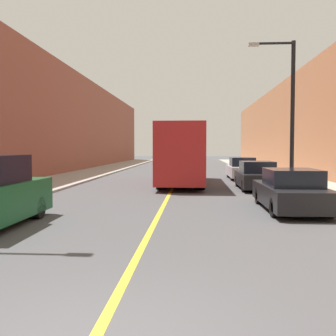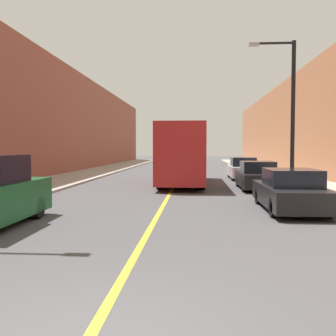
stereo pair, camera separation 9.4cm
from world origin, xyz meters
TOP-DOWN VIEW (x-y plane):
  - sidewalk_left at (-7.55, 30.00)m, footprint 3.87×72.00m
  - sidewalk_right at (7.55, 30.00)m, footprint 3.87×72.00m
  - building_row_left at (-11.49, 30.00)m, footprint 4.00×72.00m
  - building_row_right at (11.49, 30.00)m, footprint 4.00×72.00m
  - road_center_line at (0.00, 30.00)m, footprint 0.16×72.00m
  - bus at (0.46, 19.39)m, footprint 2.53×10.04m
  - car_right_near at (4.48, 9.69)m, footprint 1.88×4.78m
  - car_right_mid at (4.41, 16.61)m, footprint 1.83×4.48m
  - car_right_far at (4.48, 23.43)m, footprint 1.79×4.57m
  - street_lamp_right at (5.73, 15.41)m, footprint 2.25×0.24m

SIDE VIEW (x-z plane):
  - road_center_line at x=0.00m, z-range 0.00..0.01m
  - sidewalk_left at x=-7.55m, z-range 0.00..0.11m
  - sidewalk_right at x=7.55m, z-range 0.00..0.11m
  - car_right_near at x=4.48m, z-range -0.07..1.38m
  - car_right_mid at x=4.41m, z-range -0.07..1.41m
  - car_right_far at x=4.48m, z-range -0.07..1.44m
  - bus at x=0.46m, z-range 0.11..3.56m
  - street_lamp_right at x=5.73m, z-range 0.60..7.80m
  - building_row_right at x=11.49m, z-range 0.00..8.44m
  - building_row_left at x=-11.49m, z-range 0.00..9.15m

